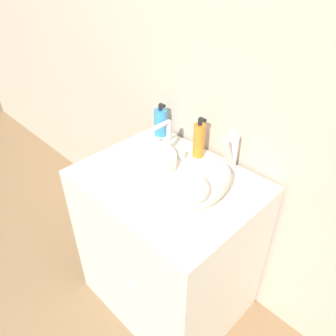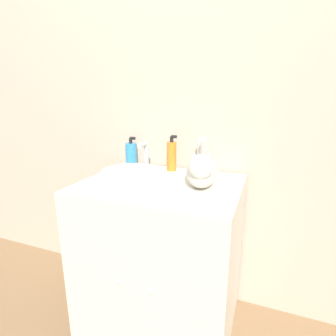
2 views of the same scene
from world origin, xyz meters
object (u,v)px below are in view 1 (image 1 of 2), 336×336
at_px(lotion_bottle, 199,140).
at_px(cat, 207,184).
at_px(soap_bottle, 161,122).
at_px(spray_bottle, 231,150).

bearing_deg(lotion_bottle, cat, -43.91).
bearing_deg(soap_bottle, cat, -25.27).
bearing_deg(cat, soap_bottle, -127.22).
bearing_deg(soap_bottle, spray_bottle, -0.15).
height_order(cat, spray_bottle, cat).
bearing_deg(cat, lotion_bottle, -145.85).
relative_size(cat, lotion_bottle, 1.86).
xyz_separation_m(soap_bottle, lotion_bottle, (0.27, -0.01, 0.01)).
bearing_deg(lotion_bottle, soap_bottle, 176.84).
xyz_separation_m(cat, lotion_bottle, (-0.23, 0.22, 0.01)).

